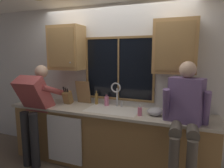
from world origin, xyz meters
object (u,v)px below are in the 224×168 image
person_standing (34,105)px  person_sitting_on_counter (185,110)px  bottle_tall_clear (107,101)px  knife_block (68,97)px  mixing_bowl (155,111)px  cutting_board (83,92)px  soap_dispenser (140,111)px  bottle_green_glass (96,99)px

person_standing → person_sitting_on_counter: bearing=1.5°
person_sitting_on_counter → bottle_tall_clear: (-1.22, 0.48, -0.10)m
knife_block → mixing_bowl: size_ratio=1.44×
cutting_board → mixing_bowl: (1.26, -0.22, -0.14)m
person_standing → knife_block: 0.54m
soap_dispenser → bottle_green_glass: 0.89m
person_standing → person_sitting_on_counter: 2.24m
person_sitting_on_counter → soap_dispenser: person_sitting_on_counter is taller
bottle_tall_clear → person_sitting_on_counter: bearing=-21.5°
mixing_bowl → bottle_tall_clear: bottle_tall_clear is taller
knife_block → mixing_bowl: bearing=-3.5°
soap_dispenser → mixing_bowl: bearing=28.3°
bottle_green_glass → bottle_tall_clear: bottle_green_glass is taller
person_standing → cutting_board: size_ratio=4.03×
knife_block → soap_dispenser: size_ratio=1.97×
person_sitting_on_counter → cutting_board: 1.72m
soap_dispenser → bottle_tall_clear: bottle_tall_clear is taller
person_standing → cutting_board: (0.58, 0.54, 0.14)m
soap_dispenser → bottle_green_glass: size_ratio=0.68×
person_sitting_on_counter → soap_dispenser: (-0.59, 0.15, -0.12)m
cutting_board → soap_dispenser: 1.12m
knife_block → cutting_board: 0.28m
person_sitting_on_counter → mixing_bowl: size_ratio=5.66×
mixing_bowl → soap_dispenser: 0.22m
cutting_board → bottle_tall_clear: cutting_board is taller
knife_block → soap_dispenser: (1.29, -0.19, -0.05)m
soap_dispenser → person_sitting_on_counter: bearing=-14.7°
person_standing → bottle_tall_clear: bearing=28.0°
person_standing → mixing_bowl: 1.86m
mixing_bowl → soap_dispenser: bearing=-151.7°
cutting_board → person_sitting_on_counter: bearing=-16.2°
bottle_green_glass → soap_dispenser: bearing=-22.6°
person_standing → soap_dispenser: size_ratio=9.72×
bottle_tall_clear → person_standing: bearing=-152.0°
knife_block → bottle_tall_clear: (0.66, 0.13, -0.03)m
person_sitting_on_counter → cutting_board: size_ratio=3.21×
knife_block → bottle_green_glass: 0.49m
cutting_board → person_standing: bearing=-137.2°
bottle_tall_clear → bottle_green_glass: bearing=175.6°
knife_block → mixing_bowl: knife_block is taller
person_standing → bottle_green_glass: (0.82, 0.55, 0.05)m
person_standing → bottle_green_glass: person_standing is taller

